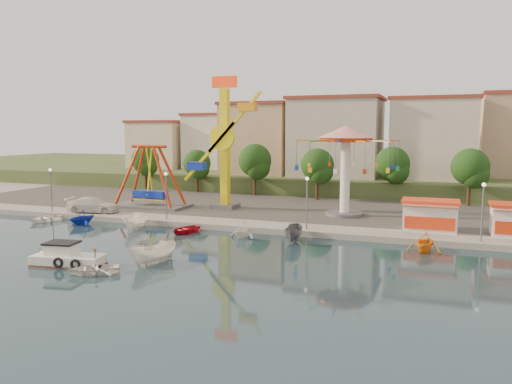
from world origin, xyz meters
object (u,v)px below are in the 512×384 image
at_px(van, 93,205).
at_px(skiff, 154,253).
at_px(wave_swinger, 346,150).
at_px(pirate_ship_ride, 150,178).
at_px(cabin_motorboat, 67,259).
at_px(rowboat_a, 49,250).
at_px(kamikaze_tower, 227,146).

bearing_deg(van, skiff, -143.10).
relative_size(wave_swinger, skiff, 2.69).
height_order(pirate_ship_ride, cabin_motorboat, pirate_ship_ride).
bearing_deg(wave_swinger, rowboat_a, -130.53).
relative_size(pirate_ship_ride, van, 1.60).
relative_size(kamikaze_tower, skiff, 3.82).
distance_m(cabin_motorboat, skiff, 6.70).
bearing_deg(cabin_motorboat, wave_swinger, 48.40).
distance_m(wave_swinger, rowboat_a, 33.02).
bearing_deg(kamikaze_tower, pirate_ship_ride, -167.60).
height_order(pirate_ship_ride, skiff, pirate_ship_ride).
bearing_deg(van, cabin_motorboat, -159.08).
bearing_deg(rowboat_a, kamikaze_tower, 60.66).
relative_size(rowboat_a, van, 0.50).
height_order(wave_swinger, rowboat_a, wave_swinger).
distance_m(rowboat_a, van, 18.00).
xyz_separation_m(wave_swinger, cabin_motorboat, (-16.79, -26.83, -7.67)).
xyz_separation_m(kamikaze_tower, rowboat_a, (-5.92, -24.51, -8.14)).
bearing_deg(skiff, van, 160.61).
bearing_deg(pirate_ship_ride, kamikaze_tower, 12.40).
relative_size(cabin_motorboat, rowboat_a, 1.86).
bearing_deg(rowboat_a, wave_swinger, 33.70).
bearing_deg(rowboat_a, pirate_ship_ride, 84.34).
bearing_deg(kamikaze_tower, wave_swinger, -0.52).
relative_size(pirate_ship_ride, kamikaze_tower, 0.61).
xyz_separation_m(pirate_ship_ride, wave_swinger, (24.82, 2.04, 3.80)).
bearing_deg(cabin_motorboat, kamikaze_tower, 76.47).
bearing_deg(wave_swinger, van, -163.95).
height_order(kamikaze_tower, van, kamikaze_tower).
bearing_deg(kamikaze_tower, skiff, -80.09).
distance_m(skiff, van, 24.05).
distance_m(wave_swinger, van, 30.77).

